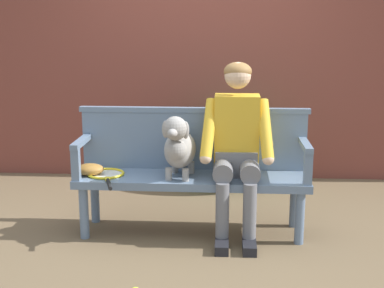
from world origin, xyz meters
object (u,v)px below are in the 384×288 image
Objects in this scene: baseball_glove at (90,169)px; tennis_racket at (106,175)px; person_seated at (237,142)px; garden_bench at (192,183)px; dog_on_bench at (179,146)px.

tennis_racket is at bearing -12.42° from baseball_glove.
person_seated is 1.16m from baseball_glove.
garden_bench is 0.33m from dog_on_bench.
dog_on_bench is at bearing -170.70° from person_seated.
baseball_glove is at bearing 176.68° from dog_on_bench.
person_seated is at bearing -1.49° from garden_bench.
tennis_racket is (-0.66, -0.05, 0.07)m from garden_bench.
dog_on_bench reaches higher than garden_bench.
person_seated is 2.66× the size of dog_on_bench.
garden_bench is 3.57× the size of dog_on_bench.
garden_bench is at bearing 40.34° from dog_on_bench.
tennis_racket is (-0.57, 0.03, -0.24)m from dog_on_bench.
garden_bench is at bearing -4.44° from baseball_glove.
dog_on_bench is 0.86× the size of tennis_racket.
dog_on_bench is (-0.09, -0.08, 0.31)m from garden_bench.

